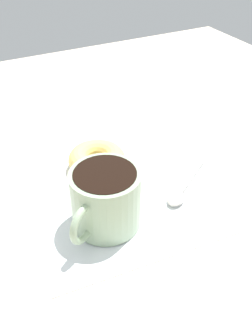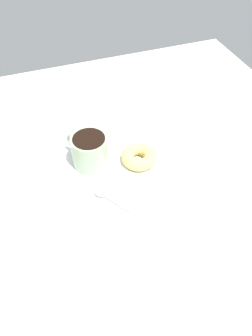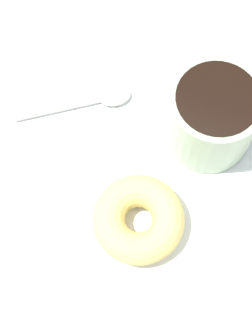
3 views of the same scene
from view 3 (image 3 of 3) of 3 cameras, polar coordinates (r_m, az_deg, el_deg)
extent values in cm
cube|color=beige|center=(61.14, -1.62, -0.57)|extent=(120.00, 120.00, 2.00)
cube|color=white|center=(59.83, 0.00, -0.72)|extent=(35.78, 35.78, 0.30)
cylinder|color=#9EB793|center=(58.33, 8.70, 5.12)|extent=(9.38, 9.38, 8.36)
cylinder|color=black|center=(54.81, 9.29, 6.91)|extent=(8.18, 8.18, 0.60)
torus|color=#E5C66B|center=(56.51, 1.28, -5.25)|extent=(9.34, 9.34, 3.32)
ellipsoid|color=#B7B2A8|center=(62.97, -1.14, 7.31)|extent=(4.33, 3.97, 0.90)
cylinder|color=#B7B2A8|center=(62.84, -6.66, 5.97)|extent=(8.97, 6.10, 0.56)
camera|label=1|loc=(0.65, 43.11, 40.93)|focal=40.00mm
camera|label=2|loc=(0.71, -73.06, 49.59)|focal=35.00mm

